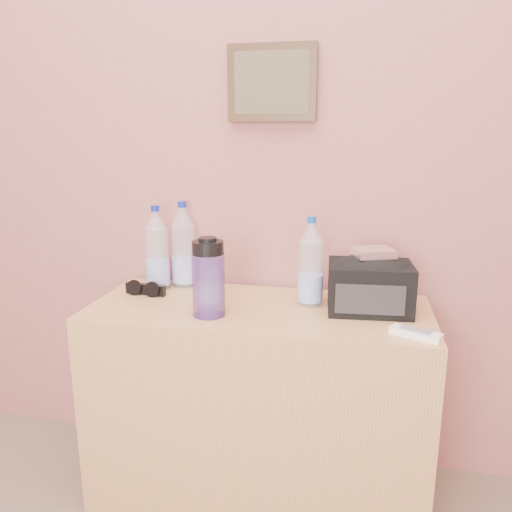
# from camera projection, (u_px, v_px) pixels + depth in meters

# --- Properties ---
(picture_frame) EXTENTS (0.30, 0.03, 0.25)m
(picture_frame) POSITION_uv_depth(u_px,v_px,m) (272.00, 83.00, 1.67)
(picture_frame) COLOR #382311
(picture_frame) RESTS_ON room_shell
(dresser) EXTENTS (1.10, 0.46, 0.69)m
(dresser) POSITION_uv_depth(u_px,v_px,m) (258.00, 402.00, 1.70)
(dresser) COLOR #A47F50
(dresser) RESTS_ON ground
(pet_large_a) EXTENTS (0.08, 0.08, 0.30)m
(pet_large_a) POSITION_uv_depth(u_px,v_px,m) (157.00, 252.00, 1.79)
(pet_large_a) COLOR silver
(pet_large_a) RESTS_ON dresser
(pet_large_b) EXTENTS (0.08, 0.08, 0.31)m
(pet_large_b) POSITION_uv_depth(u_px,v_px,m) (184.00, 249.00, 1.82)
(pet_large_b) COLOR #C7EAFB
(pet_large_b) RESTS_ON dresser
(pet_large_c) EXTENTS (0.08, 0.08, 0.29)m
(pet_large_c) POSITION_uv_depth(u_px,v_px,m) (311.00, 266.00, 1.62)
(pet_large_c) COLOR white
(pet_large_c) RESTS_ON dresser
(pet_small) EXTENTS (0.07, 0.07, 0.24)m
(pet_small) POSITION_uv_depth(u_px,v_px,m) (210.00, 282.00, 1.53)
(pet_small) COLOR silver
(pet_small) RESTS_ON dresser
(nalgene_bottle) EXTENTS (0.10, 0.10, 0.25)m
(nalgene_bottle) POSITION_uv_depth(u_px,v_px,m) (208.00, 278.00, 1.52)
(nalgene_bottle) COLOR #543087
(nalgene_bottle) RESTS_ON dresser
(sunglasses) EXTENTS (0.15, 0.07, 0.04)m
(sunglasses) POSITION_uv_depth(u_px,v_px,m) (146.00, 289.00, 1.74)
(sunglasses) COLOR black
(sunglasses) RESTS_ON dresser
(ac_remote) EXTENTS (0.15, 0.10, 0.02)m
(ac_remote) POSITION_uv_depth(u_px,v_px,m) (416.00, 334.00, 1.38)
(ac_remote) COLOR silver
(ac_remote) RESTS_ON dresser
(toiletry_bag) EXTENTS (0.27, 0.20, 0.17)m
(toiletry_bag) POSITION_uv_depth(u_px,v_px,m) (370.00, 284.00, 1.57)
(toiletry_bag) COLOR black
(toiletry_bag) RESTS_ON dresser
(foil_packet) EXTENTS (0.15, 0.13, 0.02)m
(foil_packet) POSITION_uv_depth(u_px,v_px,m) (373.00, 252.00, 1.56)
(foil_packet) COLOR silver
(foil_packet) RESTS_ON toiletry_bag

